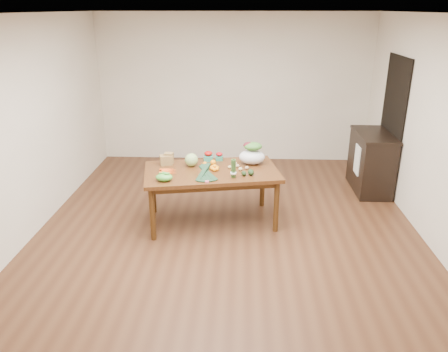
{
  "coord_description": "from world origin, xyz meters",
  "views": [
    {
      "loc": [
        0.18,
        -5.09,
        2.76
      ],
      "look_at": [
        -0.05,
        0.0,
        0.79
      ],
      "focal_mm": 35.0,
      "sensor_mm": 36.0,
      "label": 1
    }
  ],
  "objects_px": {
    "dining_table": "(212,196)",
    "asparagus_bundle": "(233,168)",
    "paper_bag": "(166,159)",
    "cabbage": "(191,160)",
    "mandarin_cluster": "(214,167)",
    "salad_bag": "(252,154)",
    "cabinet": "(371,162)",
    "kale_bunch": "(206,173)"
  },
  "relations": [
    {
      "from": "mandarin_cluster",
      "to": "salad_bag",
      "type": "height_order",
      "value": "salad_bag"
    },
    {
      "from": "paper_bag",
      "to": "asparagus_bundle",
      "type": "height_order",
      "value": "asparagus_bundle"
    },
    {
      "from": "cabinet",
      "to": "paper_bag",
      "type": "bearing_deg",
      "value": -161.27
    },
    {
      "from": "cabinet",
      "to": "kale_bunch",
      "type": "height_order",
      "value": "cabinet"
    },
    {
      "from": "cabinet",
      "to": "cabbage",
      "type": "distance_m",
      "value": 2.96
    },
    {
      "from": "cabinet",
      "to": "cabbage",
      "type": "xyz_separation_m",
      "value": [
        -2.73,
        -1.09,
        0.37
      ]
    },
    {
      "from": "mandarin_cluster",
      "to": "salad_bag",
      "type": "relative_size",
      "value": 0.51
    },
    {
      "from": "cabinet",
      "to": "asparagus_bundle",
      "type": "height_order",
      "value": "asparagus_bundle"
    },
    {
      "from": "cabinet",
      "to": "asparagus_bundle",
      "type": "relative_size",
      "value": 4.08
    },
    {
      "from": "mandarin_cluster",
      "to": "paper_bag",
      "type": "bearing_deg",
      "value": 164.83
    },
    {
      "from": "cabinet",
      "to": "salad_bag",
      "type": "xyz_separation_m",
      "value": [
        -1.91,
        -0.96,
        0.42
      ]
    },
    {
      "from": "mandarin_cluster",
      "to": "kale_bunch",
      "type": "bearing_deg",
      "value": -103.15
    },
    {
      "from": "dining_table",
      "to": "kale_bunch",
      "type": "distance_m",
      "value": 0.57
    },
    {
      "from": "paper_bag",
      "to": "cabbage",
      "type": "bearing_deg",
      "value": -7.7
    },
    {
      "from": "cabinet",
      "to": "paper_bag",
      "type": "relative_size",
      "value": 4.52
    },
    {
      "from": "asparagus_bundle",
      "to": "mandarin_cluster",
      "type": "bearing_deg",
      "value": 122.85
    },
    {
      "from": "paper_bag",
      "to": "cabbage",
      "type": "xyz_separation_m",
      "value": [
        0.35,
        -0.05,
        0.01
      ]
    },
    {
      "from": "dining_table",
      "to": "cabbage",
      "type": "height_order",
      "value": "cabbage"
    },
    {
      "from": "cabinet",
      "to": "cabbage",
      "type": "bearing_deg",
      "value": -158.2
    },
    {
      "from": "paper_bag",
      "to": "cabbage",
      "type": "relative_size",
      "value": 1.27
    },
    {
      "from": "dining_table",
      "to": "mandarin_cluster",
      "type": "xyz_separation_m",
      "value": [
        0.04,
        0.01,
        0.41
      ]
    },
    {
      "from": "dining_table",
      "to": "kale_bunch",
      "type": "bearing_deg",
      "value": -107.98
    },
    {
      "from": "cabinet",
      "to": "salad_bag",
      "type": "relative_size",
      "value": 2.86
    },
    {
      "from": "dining_table",
      "to": "asparagus_bundle",
      "type": "distance_m",
      "value": 0.64
    },
    {
      "from": "cabbage",
      "to": "mandarin_cluster",
      "type": "height_order",
      "value": "cabbage"
    },
    {
      "from": "cabinet",
      "to": "mandarin_cluster",
      "type": "xyz_separation_m",
      "value": [
        -2.41,
        -1.22,
        0.32
      ]
    },
    {
      "from": "dining_table",
      "to": "cabinet",
      "type": "relative_size",
      "value": 1.71
    },
    {
      "from": "kale_bunch",
      "to": "salad_bag",
      "type": "relative_size",
      "value": 1.12
    },
    {
      "from": "cabinet",
      "to": "salad_bag",
      "type": "bearing_deg",
      "value": -153.26
    },
    {
      "from": "paper_bag",
      "to": "salad_bag",
      "type": "distance_m",
      "value": 1.17
    },
    {
      "from": "dining_table",
      "to": "asparagus_bundle",
      "type": "height_order",
      "value": "asparagus_bundle"
    },
    {
      "from": "salad_bag",
      "to": "asparagus_bundle",
      "type": "bearing_deg",
      "value": -114.15
    },
    {
      "from": "mandarin_cluster",
      "to": "kale_bunch",
      "type": "relative_size",
      "value": 0.45
    },
    {
      "from": "cabinet",
      "to": "dining_table",
      "type": "bearing_deg",
      "value": -153.23
    },
    {
      "from": "cabbage",
      "to": "salad_bag",
      "type": "height_order",
      "value": "salad_bag"
    },
    {
      "from": "mandarin_cluster",
      "to": "salad_bag",
      "type": "bearing_deg",
      "value": 27.73
    },
    {
      "from": "asparagus_bundle",
      "to": "cabbage",
      "type": "bearing_deg",
      "value": 134.18
    },
    {
      "from": "cabbage",
      "to": "asparagus_bundle",
      "type": "distance_m",
      "value": 0.71
    },
    {
      "from": "cabbage",
      "to": "asparagus_bundle",
      "type": "bearing_deg",
      "value": -35.22
    },
    {
      "from": "dining_table",
      "to": "cabbage",
      "type": "xyz_separation_m",
      "value": [
        -0.28,
        0.14,
        0.46
      ]
    },
    {
      "from": "cabinet",
      "to": "kale_bunch",
      "type": "distance_m",
      "value": 2.96
    },
    {
      "from": "cabbage",
      "to": "paper_bag",
      "type": "bearing_deg",
      "value": 172.3
    }
  ]
}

